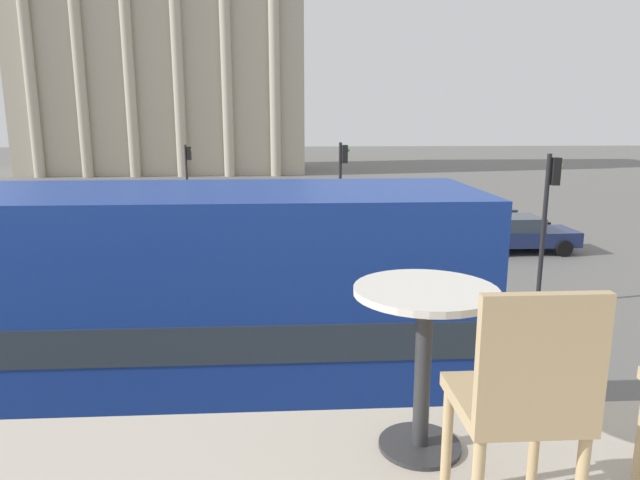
{
  "coord_description": "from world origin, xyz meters",
  "views": [
    {
      "loc": [
        0.02,
        -2.58,
        4.9
      ],
      "look_at": [
        1.09,
        15.39,
        1.05
      ],
      "focal_mm": 32.0,
      "sensor_mm": 36.0,
      "label": 1
    }
  ],
  "objects_px": {
    "plaza_building_left": "(165,35)",
    "traffic_light_near": "(548,208)",
    "traffic_light_far": "(188,168)",
    "pedestrian_olive": "(390,229)",
    "pedestrian_blue": "(207,227)",
    "traffic_light_mid": "(342,178)",
    "pedestrian_white": "(129,206)",
    "cafe_dining_table": "(424,332)",
    "car_black": "(490,223)",
    "double_decker_bus": "(76,324)",
    "pedestrian_black": "(328,209)",
    "car_navy": "(516,233)",
    "cafe_chair_0": "(522,398)"
  },
  "relations": [
    {
      "from": "plaza_building_left",
      "to": "traffic_light_near",
      "type": "xyz_separation_m",
      "value": [
        17.61,
        -41.21,
        -9.76
      ]
    },
    {
      "from": "traffic_light_far",
      "to": "pedestrian_olive",
      "type": "distance_m",
      "value": 14.03
    },
    {
      "from": "pedestrian_blue",
      "to": "traffic_light_mid",
      "type": "bearing_deg",
      "value": -129.9
    },
    {
      "from": "pedestrian_white",
      "to": "cafe_dining_table",
      "type": "bearing_deg",
      "value": 47.12
    },
    {
      "from": "car_black",
      "to": "pedestrian_blue",
      "type": "height_order",
      "value": "pedestrian_blue"
    },
    {
      "from": "cafe_dining_table",
      "to": "plaza_building_left",
      "type": "height_order",
      "value": "plaza_building_left"
    },
    {
      "from": "double_decker_bus",
      "to": "pedestrian_black",
      "type": "bearing_deg",
      "value": 77.26
    },
    {
      "from": "plaza_building_left",
      "to": "pedestrian_olive",
      "type": "distance_m",
      "value": 39.7
    },
    {
      "from": "traffic_light_far",
      "to": "pedestrian_blue",
      "type": "relative_size",
      "value": 2.16
    },
    {
      "from": "traffic_light_mid",
      "to": "traffic_light_far",
      "type": "xyz_separation_m",
      "value": [
        -7.44,
        8.68,
        -0.28
      ]
    },
    {
      "from": "double_decker_bus",
      "to": "pedestrian_white",
      "type": "bearing_deg",
      "value": 105.13
    },
    {
      "from": "plaza_building_left",
      "to": "car_black",
      "type": "bearing_deg",
      "value": -59.72
    },
    {
      "from": "double_decker_bus",
      "to": "car_black",
      "type": "xyz_separation_m",
      "value": [
        11.13,
        15.29,
        -1.56
      ]
    },
    {
      "from": "plaza_building_left",
      "to": "car_navy",
      "type": "xyz_separation_m",
      "value": [
        19.39,
        -35.06,
        -11.67
      ]
    },
    {
      "from": "double_decker_bus",
      "to": "traffic_light_near",
      "type": "bearing_deg",
      "value": 38.01
    },
    {
      "from": "car_navy",
      "to": "pedestrian_blue",
      "type": "xyz_separation_m",
      "value": [
        -11.51,
        0.69,
        0.23
      ]
    },
    {
      "from": "traffic_light_near",
      "to": "car_black",
      "type": "distance_m",
      "value": 8.71
    },
    {
      "from": "double_decker_bus",
      "to": "pedestrian_blue",
      "type": "height_order",
      "value": "double_decker_bus"
    },
    {
      "from": "traffic_light_mid",
      "to": "car_black",
      "type": "height_order",
      "value": "traffic_light_mid"
    },
    {
      "from": "pedestrian_olive",
      "to": "double_decker_bus",
      "type": "bearing_deg",
      "value": 111.52
    },
    {
      "from": "double_decker_bus",
      "to": "pedestrian_olive",
      "type": "bearing_deg",
      "value": 65.27
    },
    {
      "from": "traffic_light_mid",
      "to": "pedestrian_olive",
      "type": "bearing_deg",
      "value": -50.81
    },
    {
      "from": "traffic_light_far",
      "to": "car_black",
      "type": "relative_size",
      "value": 0.84
    },
    {
      "from": "pedestrian_white",
      "to": "pedestrian_olive",
      "type": "distance_m",
      "value": 12.76
    },
    {
      "from": "plaza_building_left",
      "to": "pedestrian_olive",
      "type": "bearing_deg",
      "value": -67.35
    },
    {
      "from": "double_decker_bus",
      "to": "pedestrian_blue",
      "type": "relative_size",
      "value": 6.43
    },
    {
      "from": "traffic_light_far",
      "to": "pedestrian_white",
      "type": "height_order",
      "value": "traffic_light_far"
    },
    {
      "from": "plaza_building_left",
      "to": "traffic_light_mid",
      "type": "relative_size",
      "value": 6.42
    },
    {
      "from": "cafe_dining_table",
      "to": "cafe_chair_0",
      "type": "height_order",
      "value": "cafe_chair_0"
    },
    {
      "from": "cafe_chair_0",
      "to": "traffic_light_mid",
      "type": "relative_size",
      "value": 0.23
    },
    {
      "from": "cafe_dining_table",
      "to": "plaza_building_left",
      "type": "xyz_separation_m",
      "value": [
        -11.41,
        53.19,
        8.36
      ]
    },
    {
      "from": "cafe_dining_table",
      "to": "pedestrian_white",
      "type": "distance_m",
      "value": 25.83
    },
    {
      "from": "cafe_dining_table",
      "to": "car_black",
      "type": "bearing_deg",
      "value": 69.07
    },
    {
      "from": "traffic_light_near",
      "to": "pedestrian_black",
      "type": "xyz_separation_m",
      "value": [
        -4.9,
        10.73,
        -1.65
      ]
    },
    {
      "from": "traffic_light_mid",
      "to": "pedestrian_white",
      "type": "distance_m",
      "value": 10.58
    },
    {
      "from": "cafe_dining_table",
      "to": "traffic_light_mid",
      "type": "height_order",
      "value": "cafe_dining_table"
    },
    {
      "from": "traffic_light_far",
      "to": "traffic_light_mid",
      "type": "bearing_deg",
      "value": -49.4
    },
    {
      "from": "cafe_chair_0",
      "to": "pedestrian_blue",
      "type": "xyz_separation_m",
      "value": [
        -3.73,
        19.37,
        -3.06
      ]
    },
    {
      "from": "pedestrian_white",
      "to": "car_navy",
      "type": "bearing_deg",
      "value": 97.63
    },
    {
      "from": "pedestrian_blue",
      "to": "car_black",
      "type": "bearing_deg",
      "value": -135.98
    },
    {
      "from": "cafe_dining_table",
      "to": "car_black",
      "type": "relative_size",
      "value": 0.17
    },
    {
      "from": "pedestrian_white",
      "to": "pedestrian_black",
      "type": "xyz_separation_m",
      "value": [
        9.17,
        -1.69,
        0.06
      ]
    },
    {
      "from": "double_decker_bus",
      "to": "traffic_light_near",
      "type": "relative_size",
      "value": 2.61
    },
    {
      "from": "traffic_light_far",
      "to": "pedestrian_blue",
      "type": "bearing_deg",
      "value": -77.12
    },
    {
      "from": "pedestrian_black",
      "to": "traffic_light_far",
      "type": "bearing_deg",
      "value": 135.9
    },
    {
      "from": "double_decker_bus",
      "to": "traffic_light_near",
      "type": "height_order",
      "value": "traffic_light_near"
    },
    {
      "from": "cafe_chair_0",
      "to": "traffic_light_far",
      "type": "relative_size",
      "value": 0.26
    },
    {
      "from": "traffic_light_mid",
      "to": "car_navy",
      "type": "xyz_separation_m",
      "value": [
        6.35,
        -1.95,
        -1.89
      ]
    },
    {
      "from": "pedestrian_black",
      "to": "pedestrian_blue",
      "type": "relative_size",
      "value": 1.03
    },
    {
      "from": "pedestrian_black",
      "to": "pedestrian_olive",
      "type": "distance_m",
      "value": 4.99
    }
  ]
}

